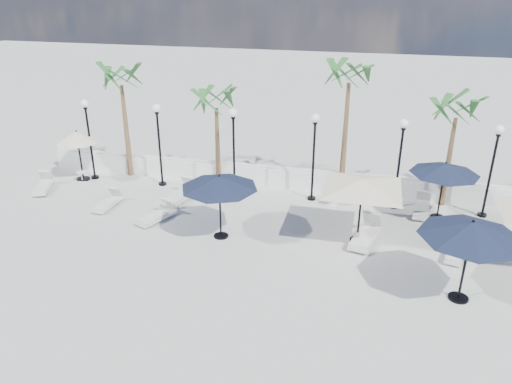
% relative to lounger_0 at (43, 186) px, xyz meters
% --- Properties ---
extents(ground, '(100.00, 100.00, 0.00)m').
position_rel_lounger_0_xyz_m(ground, '(12.01, -4.64, -0.23)').
color(ground, '#A9AAA4').
rests_on(ground, ground).
extents(balustrade, '(26.00, 0.30, 1.01)m').
position_rel_lounger_0_xyz_m(balustrade, '(12.01, 2.86, 0.24)').
color(balustrade, white).
rests_on(balustrade, ground).
extents(lamppost_0, '(0.36, 0.36, 3.84)m').
position_rel_lounger_0_xyz_m(lamppost_0, '(1.51, 1.86, 2.27)').
color(lamppost_0, black).
rests_on(lamppost_0, ground).
extents(lamppost_1, '(0.36, 0.36, 3.84)m').
position_rel_lounger_0_xyz_m(lamppost_1, '(5.01, 1.86, 2.27)').
color(lamppost_1, black).
rests_on(lamppost_1, ground).
extents(lamppost_2, '(0.36, 0.36, 3.84)m').
position_rel_lounger_0_xyz_m(lamppost_2, '(8.51, 1.86, 2.27)').
color(lamppost_2, black).
rests_on(lamppost_2, ground).
extents(lamppost_3, '(0.36, 0.36, 3.84)m').
position_rel_lounger_0_xyz_m(lamppost_3, '(12.01, 1.86, 2.27)').
color(lamppost_3, black).
rests_on(lamppost_3, ground).
extents(lamppost_4, '(0.36, 0.36, 3.84)m').
position_rel_lounger_0_xyz_m(lamppost_4, '(15.51, 1.86, 2.27)').
color(lamppost_4, black).
rests_on(lamppost_4, ground).
extents(lamppost_5, '(0.36, 0.36, 3.84)m').
position_rel_lounger_0_xyz_m(lamppost_5, '(19.01, 1.86, 2.27)').
color(lamppost_5, black).
rests_on(lamppost_5, ground).
extents(palm_0, '(2.60, 2.60, 5.50)m').
position_rel_lounger_0_xyz_m(palm_0, '(3.01, 2.66, 4.31)').
color(palm_0, brown).
rests_on(palm_0, ground).
extents(palm_1, '(2.60, 2.60, 4.70)m').
position_rel_lounger_0_xyz_m(palm_1, '(7.51, 2.66, 3.53)').
color(palm_1, brown).
rests_on(palm_1, ground).
extents(palm_2, '(2.60, 2.60, 6.10)m').
position_rel_lounger_0_xyz_m(palm_2, '(13.21, 2.66, 4.89)').
color(palm_2, brown).
rests_on(palm_2, ground).
extents(palm_3, '(2.60, 2.60, 4.90)m').
position_rel_lounger_0_xyz_m(palm_3, '(17.51, 2.66, 3.72)').
color(palm_3, brown).
rests_on(palm_3, ground).
extents(lounger_0, '(1.21, 1.88, 0.67)m').
position_rel_lounger_0_xyz_m(lounger_0, '(0.00, 0.00, 0.00)').
color(lounger_0, beige).
rests_on(lounger_0, ground).
extents(lounger_1, '(1.23, 1.88, 0.67)m').
position_rel_lounger_0_xyz_m(lounger_1, '(6.25, -1.59, -0.00)').
color(lounger_1, beige).
rests_on(lounger_1, ground).
extents(lounger_2, '(0.62, 1.69, 0.63)m').
position_rel_lounger_0_xyz_m(lounger_2, '(3.73, -0.93, -0.02)').
color(lounger_2, beige).
rests_on(lounger_2, ground).
extents(lounger_3, '(0.97, 2.13, 0.77)m').
position_rel_lounger_0_xyz_m(lounger_3, '(6.46, 0.48, 0.03)').
color(lounger_3, beige).
rests_on(lounger_3, ground).
extents(lounger_4, '(1.19, 2.27, 0.81)m').
position_rel_lounger_0_xyz_m(lounger_4, '(14.44, -1.39, 0.05)').
color(lounger_4, beige).
rests_on(lounger_4, ground).
extents(lounger_5, '(0.93, 1.76, 0.63)m').
position_rel_lounger_0_xyz_m(lounger_5, '(17.55, -1.71, -0.02)').
color(lounger_5, beige).
rests_on(lounger_5, ground).
extents(lounger_6, '(0.84, 1.93, 0.70)m').
position_rel_lounger_0_xyz_m(lounger_6, '(16.61, 1.55, 0.01)').
color(lounger_6, beige).
rests_on(lounger_6, ground).
extents(side_table_0, '(0.50, 0.50, 0.48)m').
position_rel_lounger_0_xyz_m(side_table_0, '(1.12, 1.37, 0.06)').
color(side_table_0, beige).
rests_on(side_table_0, ground).
extents(side_table_1, '(0.55, 0.55, 0.53)m').
position_rel_lounger_0_xyz_m(side_table_1, '(12.95, 1.45, 0.09)').
color(side_table_1, beige).
rests_on(side_table_1, ground).
extents(parasol_navy_left, '(2.85, 2.85, 2.52)m').
position_rel_lounger_0_xyz_m(parasol_navy_left, '(9.13, -2.27, 1.99)').
color(parasol_navy_left, black).
rests_on(parasol_navy_left, ground).
extents(parasol_navy_mid, '(2.70, 2.70, 2.42)m').
position_rel_lounger_0_xyz_m(parasol_navy_mid, '(17.21, 1.29, 1.90)').
color(parasol_navy_mid, black).
rests_on(parasol_navy_mid, ground).
extents(parasol_navy_right, '(3.03, 3.03, 2.71)m').
position_rel_lounger_0_xyz_m(parasol_navy_right, '(17.34, -4.32, 2.16)').
color(parasol_navy_right, black).
rests_on(parasol_navy_right, ground).
extents(parasol_cream_sq_a, '(5.45, 5.45, 2.67)m').
position_rel_lounger_0_xyz_m(parasol_cream_sq_a, '(14.15, -1.39, 2.25)').
color(parasol_cream_sq_a, black).
rests_on(parasol_cream_sq_a, ground).
extents(parasol_cream_small, '(2.00, 2.00, 2.46)m').
position_rel_lounger_0_xyz_m(parasol_cream_small, '(1.06, 1.56, 1.88)').
color(parasol_cream_small, black).
rests_on(parasol_cream_small, ground).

